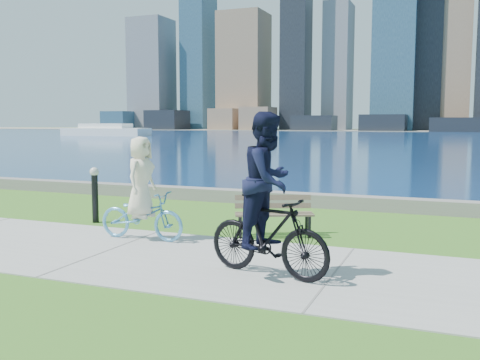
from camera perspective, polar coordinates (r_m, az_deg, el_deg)
The scene contains 11 objects.
ground at distance 8.19m, azimuth 9.92°, elevation -10.00°, with size 320.00×320.00×0.00m, color #2F6019.
concrete_path at distance 8.19m, azimuth 9.92°, elevation -9.94°, with size 80.00×3.50×0.02m, color gray.
seawall at distance 14.15m, azimuth 15.10°, elevation -2.50°, with size 90.00×0.50×0.35m, color slate.
bay_water at distance 79.75m, azimuth 20.64°, elevation 4.24°, with size 320.00×131.00×0.01m, color navy.
far_shore at distance 137.73m, azimuth 21.14°, elevation 4.93°, with size 320.00×30.00×0.12m, color slate.
city_skyline at distance 138.26m, azimuth 20.68°, elevation 14.06°, with size 175.80×22.80×76.00m.
ferry_near at distance 86.97m, azimuth -14.15°, elevation 5.12°, with size 14.29×4.08×1.94m.
park_bench at distance 10.71m, azimuth 3.62°, elevation -3.37°, with size 1.63×1.11×0.80m.
bollard_lamp at distance 12.48m, azimuth -15.23°, elevation -1.14°, with size 0.20×0.20×1.26m.
cyclist_woman at distance 10.40m, azimuth -10.47°, elevation -2.28°, with size 0.64×1.78×1.98m.
cyclist_man at distance 7.78m, azimuth 3.01°, elevation -3.02°, with size 1.01×2.08×2.40m.
Camera 1 is at (1.57, -7.70, 2.28)m, focal length 40.00 mm.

